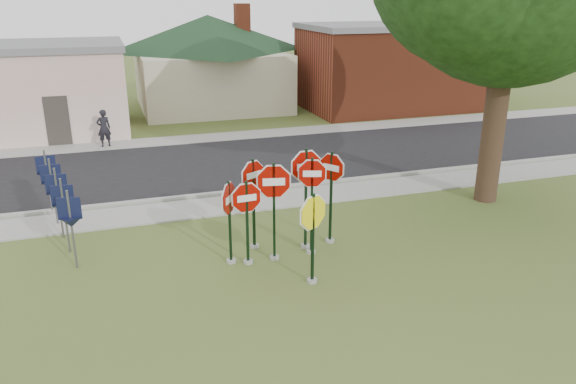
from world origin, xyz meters
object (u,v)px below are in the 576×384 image
object	(u,v)px
stop_sign_yellow	(313,227)
stop_sign_left	(247,212)
stop_sign_center	(274,197)
pedestrian	(104,128)

from	to	relation	value
stop_sign_yellow	stop_sign_left	bearing A→B (deg)	129.89
stop_sign_center	stop_sign_left	distance (m)	0.76
stop_sign_left	pedestrian	size ratio (longest dim) A/B	1.39
stop_sign_yellow	stop_sign_left	size ratio (longest dim) A/B	1.02
stop_sign_yellow	pedestrian	bearing A→B (deg)	107.12
pedestrian	stop_sign_left	bearing A→B (deg)	90.92
stop_sign_left	pedestrian	distance (m)	13.08
stop_sign_center	pedestrian	xyz separation A→B (m)	(-3.86, 12.66, -0.80)
pedestrian	stop_sign_center	bearing A→B (deg)	93.85
stop_sign_center	stop_sign_yellow	xyz separation A→B (m)	(0.48, -1.43, -0.28)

